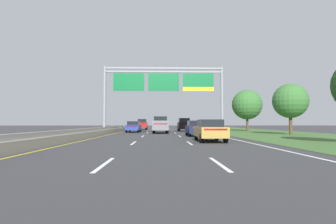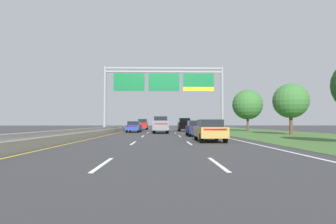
{
  "view_description": "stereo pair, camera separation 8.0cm",
  "coord_description": "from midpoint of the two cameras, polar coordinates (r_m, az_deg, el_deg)",
  "views": [
    {
      "loc": [
        -0.04,
        1.91,
        1.33
      ],
      "look_at": [
        0.62,
        26.61,
        2.36
      ],
      "focal_mm": 28.3,
      "sensor_mm": 36.0,
      "label": 1
    },
    {
      "loc": [
        0.04,
        1.91,
        1.33
      ],
      "look_at": [
        0.62,
        26.61,
        2.36
      ],
      "focal_mm": 28.3,
      "sensor_mm": 36.0,
      "label": 2
    }
  ],
  "objects": [
    {
      "name": "median_barrier_concrete",
      "position": [
        33.76,
        -12.84,
        -3.98
      ],
      "size": [
        0.6,
        110.0,
        0.85
      ],
      "color": "#A8A399",
      "rests_on": "ground"
    },
    {
      "name": "pickup_truck_grey",
      "position": [
        34.73,
        -1.71,
        -2.8
      ],
      "size": [
        2.01,
        5.41,
        2.2
      ],
      "rotation": [
        0.0,
        0.0,
        1.57
      ],
      "color": "slate",
      "rests_on": "ground"
    },
    {
      "name": "roadside_tree_mid",
      "position": [
        32.93,
        24.76,
        2.18
      ],
      "size": [
        3.9,
        3.9,
        5.78
      ],
      "color": "#4C3823",
      "rests_on": "ground"
    },
    {
      "name": "roadside_tree_far",
      "position": [
        44.82,
        16.62,
        1.53
      ],
      "size": [
        4.83,
        4.83,
        6.73
      ],
      "color": "#4C3823",
      "rests_on": "ground"
    },
    {
      "name": "ground_plane",
      "position": [
        33.12,
        -1.54,
        -4.68
      ],
      "size": [
        220.0,
        220.0,
        0.0
      ],
      "primitive_type": "plane",
      "color": "#333335"
    },
    {
      "name": "overhead_sign_gantry",
      "position": [
        33.2,
        -1.01,
        5.75
      ],
      "size": [
        15.06,
        0.42,
        8.43
      ],
      "color": "gray",
      "rests_on": "ground"
    },
    {
      "name": "car_red_left_lane_suv",
      "position": [
        53.44,
        -5.58,
        -2.62
      ],
      "size": [
        1.98,
        4.73,
        2.11
      ],
      "rotation": [
        0.0,
        0.0,
        1.59
      ],
      "color": "maroon",
      "rests_on": "ground"
    },
    {
      "name": "car_gold_right_lane_sedan",
      "position": [
        19.4,
        8.86,
        -3.86
      ],
      "size": [
        1.86,
        4.41,
        1.57
      ],
      "rotation": [
        0.0,
        0.0,
        1.56
      ],
      "color": "#A38438",
      "rests_on": "ground"
    },
    {
      "name": "grass_verge_right",
      "position": [
        35.94,
        21.37,
        -4.32
      ],
      "size": [
        14.0,
        110.0,
        0.02
      ],
      "primitive_type": "cube",
      "color": "#3D602D",
      "rests_on": "ground"
    },
    {
      "name": "lane_striping",
      "position": [
        32.66,
        -1.54,
        -4.71
      ],
      "size": [
        11.96,
        106.0,
        0.01
      ],
      "color": "white",
      "rests_on": "ground"
    },
    {
      "name": "car_navy_right_lane_sedan",
      "position": [
        27.18,
        5.96,
        -3.45
      ],
      "size": [
        1.83,
        4.41,
        1.57
      ],
      "rotation": [
        0.0,
        0.0,
        1.57
      ],
      "color": "#161E47",
      "rests_on": "ground"
    },
    {
      "name": "car_blue_left_lane_sedan",
      "position": [
        38.23,
        -7.46,
        -3.13
      ],
      "size": [
        1.94,
        4.45,
        1.57
      ],
      "rotation": [
        0.0,
        0.0,
        1.54
      ],
      "color": "navy",
      "rests_on": "ground"
    },
    {
      "name": "car_black_right_lane_suv",
      "position": [
        43.22,
        3.37,
        -2.69
      ],
      "size": [
        1.94,
        4.71,
        2.11
      ],
      "rotation": [
        0.0,
        0.0,
        1.56
      ],
      "color": "black",
      "rests_on": "ground"
    }
  ]
}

